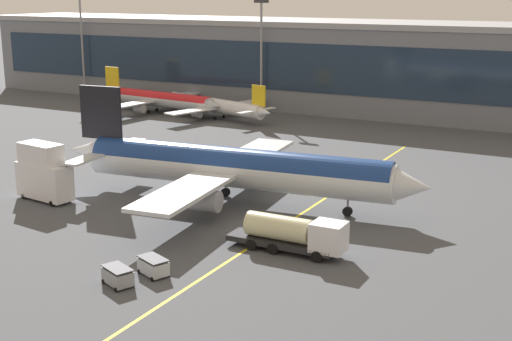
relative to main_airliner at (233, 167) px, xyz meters
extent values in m
plane|color=#47494F|center=(7.34, -5.68, -3.94)|extent=(700.00, 700.00, 0.00)
cube|color=yellow|center=(8.11, -3.68, -3.94)|extent=(0.88, 80.00, 0.01)
cube|color=slate|center=(14.17, 65.04, 3.87)|extent=(215.31, 21.41, 15.62)
cube|color=#1E2D42|center=(14.17, 54.27, 4.65)|extent=(208.85, 0.16, 8.75)
cube|color=#99999E|center=(14.17, 65.04, 12.18)|extent=(219.61, 21.84, 1.00)
cylinder|color=silver|center=(0.27, 0.03, -0.15)|extent=(34.50, 7.97, 4.02)
cylinder|color=navy|center=(0.27, 0.03, 0.21)|extent=(33.80, 7.73, 3.86)
cone|color=silver|center=(18.69, 2.18, -0.15)|extent=(4.44, 4.26, 3.82)
cone|color=silver|center=(-18.34, -2.14, 0.25)|extent=(5.19, 3.96, 3.42)
cube|color=black|center=(-16.25, -1.90, 4.88)|extent=(5.24, 0.96, 6.04)
cube|color=silver|center=(-16.22, 2.16, 0.45)|extent=(2.73, 6.63, 0.24)
cube|color=silver|center=(-15.28, -5.84, 0.45)|extent=(2.73, 6.63, 0.24)
cube|color=silver|center=(-2.28, 9.00, -0.45)|extent=(6.44, 14.85, 0.40)
cube|color=silver|center=(-0.15, -9.29, -0.45)|extent=(6.44, 14.85, 0.40)
cylinder|color=#939399|center=(-0.99, 6.55, -1.86)|extent=(3.33, 2.56, 2.21)
cylinder|color=#939399|center=(0.54, -6.60, -1.86)|extent=(3.33, 2.56, 2.21)
cylinder|color=black|center=(12.53, 1.46, -3.44)|extent=(1.04, 0.51, 1.00)
cylinder|color=slate|center=(12.53, 1.46, -2.55)|extent=(0.20, 0.20, 1.78)
cylinder|color=black|center=(-1.98, 1.59, -3.44)|extent=(1.04, 0.51, 1.00)
cylinder|color=slate|center=(-1.98, 1.59, -2.55)|extent=(0.20, 0.20, 1.78)
cylinder|color=black|center=(-1.56, -2.01, -3.44)|extent=(1.04, 0.51, 1.00)
cylinder|color=slate|center=(-1.56, -2.01, -2.55)|extent=(0.20, 0.20, 1.78)
cube|color=#232326|center=(11.03, -10.50, -3.19)|extent=(10.03, 2.63, 0.50)
cube|color=silver|center=(15.43, -10.44, -1.94)|extent=(2.83, 2.54, 2.50)
cube|color=black|center=(16.69, -10.43, -1.44)|extent=(0.19, 2.30, 1.12)
cylinder|color=beige|center=(10.76, -10.51, -1.84)|extent=(6.03, 2.28, 2.20)
cylinder|color=black|center=(14.86, -9.26, -3.44)|extent=(1.00, 0.36, 1.00)
cylinder|color=black|center=(14.89, -11.64, -3.44)|extent=(1.00, 0.36, 1.00)
cylinder|color=black|center=(10.72, -9.32, -3.44)|extent=(1.00, 0.36, 1.00)
cylinder|color=black|center=(10.75, -11.69, -3.44)|extent=(1.00, 0.36, 1.00)
cylinder|color=black|center=(8.62, -9.35, -3.44)|extent=(1.00, 0.36, 1.00)
cylinder|color=black|center=(8.65, -11.72, -3.44)|extent=(1.00, 0.36, 1.00)
cube|color=white|center=(-18.57, -8.94, -1.74)|extent=(7.06, 3.33, 3.80)
cube|color=silver|center=(-18.91, -8.90, 1.26)|extent=(5.36, 2.99, 2.20)
cylinder|color=black|center=(-16.07, -8.12, -3.64)|extent=(0.63, 0.32, 0.60)
cylinder|color=black|center=(-16.35, -10.35, -3.64)|extent=(0.63, 0.32, 0.60)
cylinder|color=black|center=(-20.79, -7.53, -3.64)|extent=(0.63, 0.32, 0.60)
cylinder|color=black|center=(-21.07, -9.76, -3.64)|extent=(0.63, 0.32, 0.60)
cube|color=gray|center=(3.22, -23.43, -3.21)|extent=(2.98, 2.38, 1.10)
cube|color=#333338|center=(3.22, -23.43, -2.51)|extent=(3.03, 2.42, 0.10)
cylinder|color=black|center=(1.98, -23.72, -3.76)|extent=(0.38, 0.25, 0.36)
cylinder|color=black|center=(2.55, -22.34, -3.76)|extent=(0.38, 0.25, 0.36)
cylinder|color=black|center=(3.90, -24.51, -3.76)|extent=(0.38, 0.25, 0.36)
cylinder|color=black|center=(4.47, -23.13, -3.76)|extent=(0.38, 0.25, 0.36)
cube|color=#B2B7BC|center=(4.44, -20.47, -3.21)|extent=(2.98, 2.38, 1.10)
cube|color=#333338|center=(4.44, -20.47, -2.51)|extent=(3.03, 2.42, 0.10)
cylinder|color=black|center=(3.19, -20.76, -3.76)|extent=(0.38, 0.25, 0.36)
cylinder|color=black|center=(3.76, -19.38, -3.76)|extent=(0.38, 0.25, 0.36)
cylinder|color=black|center=(5.12, -21.55, -3.76)|extent=(0.38, 0.25, 0.36)
cylinder|color=black|center=(5.69, -20.17, -3.76)|extent=(0.38, 0.25, 0.36)
cylinder|color=white|center=(-29.45, 43.54, -1.68)|extent=(23.05, 8.67, 2.31)
cylinder|color=silver|center=(-29.45, 43.54, -1.47)|extent=(22.58, 8.45, 2.22)
cone|color=white|center=(-41.44, 46.98, -1.68)|extent=(2.83, 2.75, 2.20)
cone|color=white|center=(-17.36, 40.06, -1.44)|extent=(3.21, 2.66, 1.97)
cube|color=gold|center=(-18.73, 40.45, 1.22)|extent=(2.95, 1.03, 3.47)
cube|color=white|center=(-19.85, 38.37, -1.33)|extent=(2.12, 3.87, 0.14)
cube|color=white|center=(-18.57, 42.81, -1.33)|extent=(2.12, 3.87, 0.14)
cube|color=white|center=(-30.31, 37.48, -1.85)|extent=(5.33, 10.17, 0.23)
cube|color=white|center=(-26.96, 49.12, -1.85)|extent=(5.33, 10.17, 0.23)
cylinder|color=#939399|center=(-30.37, 39.33, -2.66)|extent=(2.06, 1.72, 1.27)
cylinder|color=#939399|center=(-27.99, 47.58, -2.66)|extent=(2.06, 1.72, 1.27)
cylinder|color=black|center=(-37.52, 45.86, -3.66)|extent=(0.61, 0.38, 0.57)
cylinder|color=slate|center=(-37.52, 45.86, -3.10)|extent=(0.11, 0.11, 1.11)
cylinder|color=black|center=(-28.40, 42.15, -3.66)|extent=(0.61, 0.38, 0.57)
cylinder|color=slate|center=(-28.40, 42.15, -3.10)|extent=(0.11, 0.11, 1.11)
cylinder|color=black|center=(-27.82, 44.15, -3.66)|extent=(0.61, 0.38, 0.57)
cylinder|color=slate|center=(-27.82, 44.15, -3.10)|extent=(0.11, 0.11, 1.11)
cylinder|color=#B2B7BC|center=(-41.19, 42.83, -1.35)|extent=(24.53, 5.24, 2.65)
cylinder|color=red|center=(-41.19, 42.83, -1.11)|extent=(24.04, 5.08, 2.55)
cone|color=#B2B7BC|center=(-28.14, 41.43, -1.35)|extent=(2.91, 2.79, 2.52)
cone|color=#B2B7BC|center=(-54.37, 44.24, -1.08)|extent=(3.41, 2.58, 2.25)
cube|color=gold|center=(-52.82, 44.08, 1.97)|extent=(3.45, 0.60, 3.98)
cube|color=#B2B7BC|center=(-52.04, 46.66, -0.95)|extent=(1.76, 4.36, 0.16)
cube|color=#B2B7BC|center=(-52.61, 41.39, -0.95)|extent=(1.76, 4.36, 0.16)
cube|color=#B2B7BC|center=(-41.49, 49.35, -1.55)|extent=(4.23, 10.52, 0.26)
cube|color=#B2B7BC|center=(-42.86, 36.52, -1.55)|extent=(4.23, 10.52, 0.26)
cylinder|color=#939399|center=(-41.03, 47.44, -2.47)|extent=(2.19, 1.67, 1.46)
cylinder|color=#939399|center=(-42.01, 38.29, -2.47)|extent=(2.19, 1.67, 1.46)
cylinder|color=black|center=(-32.46, 41.89, -3.61)|extent=(0.68, 0.33, 0.66)
cylinder|color=slate|center=(-32.46, 41.89, -2.98)|extent=(0.13, 0.13, 1.27)
cylinder|color=black|center=(-42.52, 44.17, -3.61)|extent=(0.68, 0.33, 0.66)
cylinder|color=slate|center=(-42.52, 44.17, -2.98)|extent=(0.13, 0.13, 1.27)
cylinder|color=black|center=(-42.77, 41.80, -3.61)|extent=(0.68, 0.33, 0.66)
cylinder|color=slate|center=(-42.77, 41.80, -2.98)|extent=(0.13, 0.13, 1.27)
cylinder|color=gray|center=(-24.96, 53.04, 6.06)|extent=(0.44, 0.44, 20.00)
cube|color=#333338|center=(-24.96, 53.04, 16.46)|extent=(2.80, 0.50, 0.80)
cylinder|color=gray|center=(-68.02, 53.04, 7.33)|extent=(0.44, 0.44, 22.55)
camera|label=1|loc=(37.26, -63.57, 18.43)|focal=49.96mm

